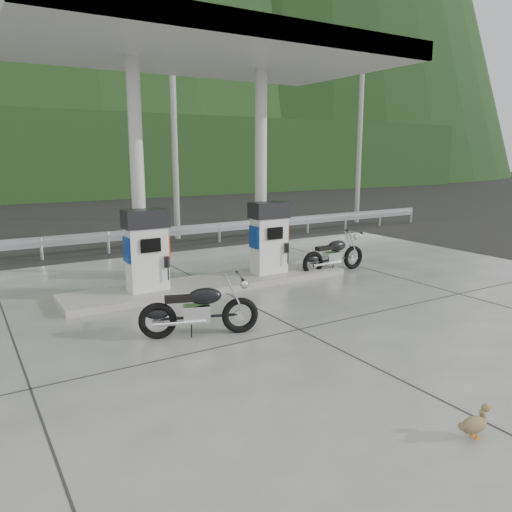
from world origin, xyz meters
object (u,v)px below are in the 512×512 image
gas_pump_left (147,250)px  duck (474,425)px  gas_pump_right (269,238)px  motorcycle_left (199,310)px  motorcycle_right (334,255)px

gas_pump_left → duck: size_ratio=4.05×
gas_pump_right → motorcycle_left: 4.36m
gas_pump_left → duck: bearing=-81.0°
motorcycle_left → duck: motorcycle_left is taller
motorcycle_right → duck: (-3.88, -7.04, -0.30)m
duck → motorcycle_left: bearing=107.6°
gas_pump_left → motorcycle_left: (-0.07, -2.83, -0.59)m
gas_pump_left → motorcycle_left: bearing=-91.3°
duck → gas_pump_left: bearing=101.4°
gas_pump_left → motorcycle_right: 5.10m
gas_pump_left → gas_pump_right: size_ratio=1.00×
gas_pump_left → duck: 7.52m
gas_pump_right → motorcycle_right: gas_pump_right is taller
motorcycle_left → motorcycle_right: (5.12, 2.50, -0.00)m
gas_pump_right → motorcycle_right: (1.85, -0.33, -0.59)m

